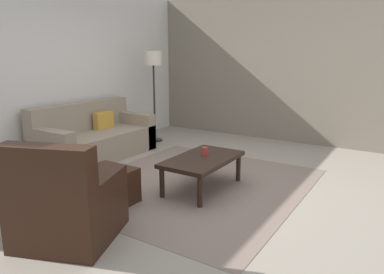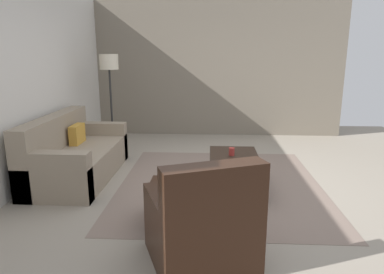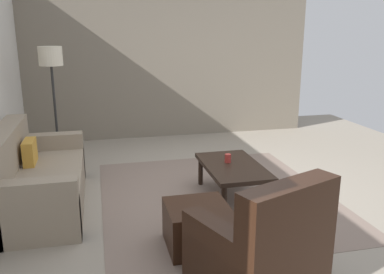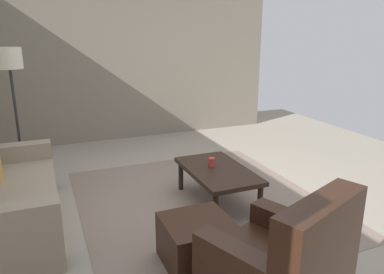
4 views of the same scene
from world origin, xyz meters
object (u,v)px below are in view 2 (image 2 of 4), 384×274
object	(u,v)px
armchair_leather	(203,231)
cup	(232,151)
couch_main	(72,157)
ottoman	(176,203)
coffee_table	(234,161)
lamp_standing	(109,72)

from	to	relation	value
armchair_leather	cup	distance (m)	1.89
couch_main	ottoman	size ratio (longest dim) A/B	3.45
ottoman	cup	size ratio (longest dim) A/B	5.51
coffee_table	couch_main	bearing A→B (deg)	83.11
armchair_leather	coffee_table	size ratio (longest dim) A/B	0.94
ottoman	armchair_leather	bearing A→B (deg)	-158.43
armchair_leather	lamp_standing	distance (m)	3.99
armchair_leather	couch_main	bearing A→B (deg)	43.15
armchair_leather	coffee_table	distance (m)	1.79
coffee_table	ottoman	bearing A→B (deg)	145.72
couch_main	armchair_leather	distance (m)	2.78
lamp_standing	ottoman	bearing A→B (deg)	-152.15
cup	couch_main	bearing A→B (deg)	85.46
cup	armchair_leather	bearing A→B (deg)	169.71
ottoman	lamp_standing	world-z (taller)	lamp_standing
couch_main	armchair_leather	bearing A→B (deg)	-136.85
cup	ottoman	bearing A→B (deg)	149.36
armchair_leather	lamp_standing	bearing A→B (deg)	26.50
coffee_table	armchair_leather	bearing A→B (deg)	168.19
coffee_table	lamp_standing	distance (m)	2.87
cup	lamp_standing	bearing A→B (deg)	52.32
coffee_table	lamp_standing	size ratio (longest dim) A/B	0.64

